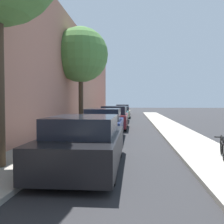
# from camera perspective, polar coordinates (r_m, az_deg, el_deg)

# --- Properties ---
(ground_plane) EXTENTS (120.00, 120.00, 0.00)m
(ground_plane) POSITION_cam_1_polar(r_m,az_deg,el_deg) (15.02, 3.05, -4.68)
(ground_plane) COLOR #28282B
(sidewalk_left) EXTENTS (2.00, 52.00, 0.12)m
(sidewalk_left) POSITION_cam_1_polar(r_m,az_deg,el_deg) (15.36, -7.86, -4.31)
(sidewalk_left) COLOR #9E998E
(sidewalk_left) RESTS_ON ground
(sidewalk_right) EXTENTS (2.00, 52.00, 0.12)m
(sidewalk_right) POSITION_cam_1_polar(r_m,az_deg,el_deg) (15.21, 14.07, -4.43)
(sidewalk_right) COLOR #9E998E
(sidewalk_right) RESTS_ON ground
(building_facade_left) EXTENTS (0.70, 52.00, 7.58)m
(building_facade_left) POSITION_cam_1_polar(r_m,az_deg,el_deg) (15.73, -12.81, 9.42)
(building_facade_left) COLOR tan
(building_facade_left) RESTS_ON ground
(parked_car_black) EXTENTS (1.91, 4.68, 1.43)m
(parked_car_black) POSITION_cam_1_polar(r_m,az_deg,el_deg) (7.32, -5.92, -6.71)
(parked_car_black) COLOR black
(parked_car_black) RESTS_ON ground
(parked_car_navy) EXTENTS (1.75, 4.00, 1.49)m
(parked_car_navy) POSITION_cam_1_polar(r_m,az_deg,el_deg) (12.60, -1.78, -2.78)
(parked_car_navy) COLOR black
(parked_car_navy) RESTS_ON ground
(parked_car_maroon) EXTENTS (1.71, 4.47, 1.52)m
(parked_car_maroon) POSITION_cam_1_polar(r_m,az_deg,el_deg) (17.52, 0.50, -1.29)
(parked_car_maroon) COLOR black
(parked_car_maroon) RESTS_ON ground
(parked_car_teal) EXTENTS (1.88, 4.67, 1.40)m
(parked_car_teal) POSITION_cam_1_polar(r_m,az_deg,el_deg) (23.63, 1.19, -0.49)
(parked_car_teal) COLOR black
(parked_car_teal) RESTS_ON ground
(parked_car_champagne) EXTENTS (1.77, 4.47, 1.25)m
(parked_car_champagne) POSITION_cam_1_polar(r_m,az_deg,el_deg) (29.28, 2.17, -0.06)
(parked_car_champagne) COLOR black
(parked_car_champagne) RESTS_ON ground
(parked_car_red) EXTENTS (1.80, 4.69, 1.39)m
(parked_car_red) POSITION_cam_1_polar(r_m,az_deg,el_deg) (35.58, 2.33, 0.47)
(parked_car_red) COLOR black
(parked_car_red) RESTS_ON ground
(street_tree_far) EXTENTS (3.58, 3.58, 6.54)m
(street_tree_far) POSITION_cam_1_polar(r_m,az_deg,el_deg) (17.72, -6.77, 12.12)
(street_tree_far) COLOR #423323
(street_tree_far) RESTS_ON sidewalk_left
(bicycle) EXTENTS (0.51, 1.51, 0.63)m
(bicycle) POSITION_cam_1_polar(r_m,az_deg,el_deg) (8.80, 22.76, -6.92)
(bicycle) COLOR black
(bicycle) RESTS_ON sidewalk_right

